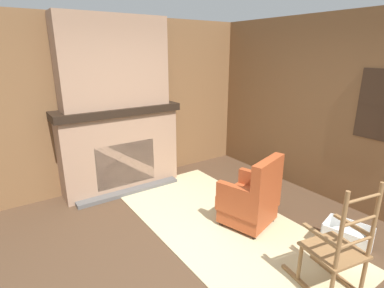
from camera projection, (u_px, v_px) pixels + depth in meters
name	position (u px, v px, depth m)	size (l,w,h in m)	color
ground_plane	(202.00, 259.00, 3.23)	(14.00, 14.00, 0.00)	#4C3523
wood_panel_wall_left	(111.00, 105.00, 4.76)	(0.06, 5.45, 2.67)	brown
wood_panel_wall_back	(346.00, 112.00, 4.15)	(5.45, 0.09, 2.67)	brown
fireplace_hearth	(121.00, 149.00, 4.76)	(0.64, 1.93, 1.33)	#9E7A60
chimney_breast	(114.00, 62.00, 4.37)	(0.38, 1.61, 1.31)	#9E7A60
area_rug	(221.00, 224.00, 3.88)	(3.34, 1.62, 0.01)	#C6B789
armchair	(251.00, 200.00, 3.77)	(0.74, 0.77, 0.94)	#A84723
rocking_chair	(337.00, 256.00, 2.68)	(0.87, 0.57, 1.14)	olive
firewood_stack	(262.00, 174.00, 5.21)	(0.48, 0.46, 0.24)	brown
laundry_basket	(347.00, 238.00, 3.34)	(0.55, 0.44, 0.31)	white
oil_lamp_vase	(75.00, 104.00, 4.24)	(0.10, 0.10, 0.27)	#47708E
storage_case	(158.00, 98.00, 4.98)	(0.17, 0.23, 0.12)	brown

